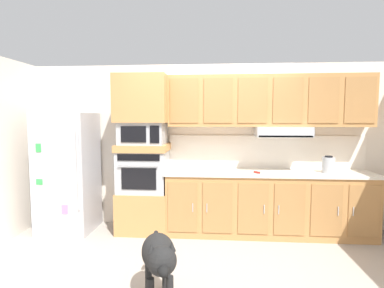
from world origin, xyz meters
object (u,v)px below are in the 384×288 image
(screwdriver, at_px, (257,172))
(built_in_oven, at_px, (144,171))
(refrigerator, at_px, (68,172))
(microwave, at_px, (143,133))
(dog, at_px, (159,256))
(electric_kettle, at_px, (328,165))

(screwdriver, bearing_deg, built_in_oven, 174.66)
(refrigerator, height_order, microwave, refrigerator)
(screwdriver, bearing_deg, microwave, 174.66)
(microwave, bearing_deg, screwdriver, -5.34)
(built_in_oven, bearing_deg, microwave, -0.77)
(microwave, bearing_deg, dog, -72.58)
(built_in_oven, distance_m, dog, 1.97)
(refrigerator, xyz_separation_m, built_in_oven, (1.13, 0.07, 0.02))
(refrigerator, height_order, dog, refrigerator)
(built_in_oven, distance_m, screwdriver, 1.65)
(refrigerator, bearing_deg, microwave, 3.41)
(refrigerator, relative_size, dog, 1.88)
(electric_kettle, bearing_deg, microwave, 178.97)
(screwdriver, distance_m, dog, 2.04)
(microwave, relative_size, screwdriver, 3.82)
(refrigerator, height_order, built_in_oven, refrigerator)
(screwdriver, bearing_deg, electric_kettle, 6.13)
(screwdriver, relative_size, dog, 0.18)
(refrigerator, relative_size, microwave, 2.73)
(microwave, relative_size, dog, 0.69)
(electric_kettle, relative_size, dog, 0.26)
(dog, bearing_deg, refrigerator, -151.53)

